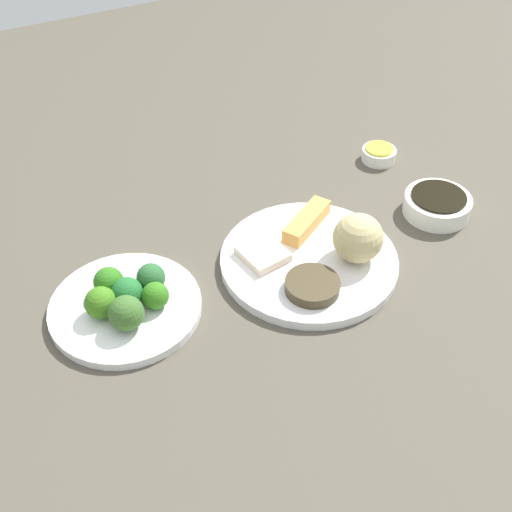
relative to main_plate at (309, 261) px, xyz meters
The scene contains 17 objects.
tabletop 0.03m from the main_plate, 161.84° to the left, with size 2.20×2.20×0.02m, color #4B463B.
main_plate is the anchor object (origin of this frame).
rice_scoop 0.09m from the main_plate, 62.19° to the left, with size 0.08×0.08×0.08m, color tan.
spring_roll 0.07m from the main_plate, 152.19° to the left, with size 0.11×0.03×0.03m, color gold.
crab_rangoon_wonton 0.07m from the main_plate, 117.81° to the right, with size 0.07×0.06×0.01m, color beige.
stir_fry_heap 0.07m from the main_plate, 27.81° to the right, with size 0.08×0.08×0.02m, color #3F3520.
broccoli_plate 0.29m from the main_plate, 97.89° to the right, with size 0.22×0.22×0.01m, color white.
broccoli_floret_0 0.31m from the main_plate, 103.43° to the right, with size 0.04×0.04×0.04m, color #2B6A1A.
broccoli_floret_1 0.25m from the main_plate, 93.73° to the right, with size 0.04×0.04×0.04m, color #306E19.
broccoli_floret_2 0.32m from the main_plate, 96.24° to the right, with size 0.05×0.05×0.05m, color #3A721B.
broccoli_floret_3 0.29m from the main_plate, 97.52° to the right, with size 0.05×0.05×0.05m, color #20642B.
broccoli_floret_4 0.25m from the main_plate, 102.26° to the right, with size 0.04×0.04×0.04m, color #285B2D.
broccoli_floret_5 0.30m from the main_plate, 89.60° to the right, with size 0.05×0.05×0.05m, color #386027.
soy_sauce_bowl 0.26m from the main_plate, 92.10° to the left, with size 0.11×0.11×0.03m, color white.
soy_sauce_bowl_liquid 0.26m from the main_plate, 92.10° to the left, with size 0.09×0.09×0.00m, color black.
sauce_ramekin_hot_mustard 0.33m from the main_plate, 125.01° to the left, with size 0.06×0.06×0.02m, color white.
sauce_ramekin_hot_mustard_liquid 0.33m from the main_plate, 125.01° to the left, with size 0.05×0.05×0.00m, color gold.
Camera 1 is at (0.65, -0.43, 0.72)m, focal length 45.82 mm.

